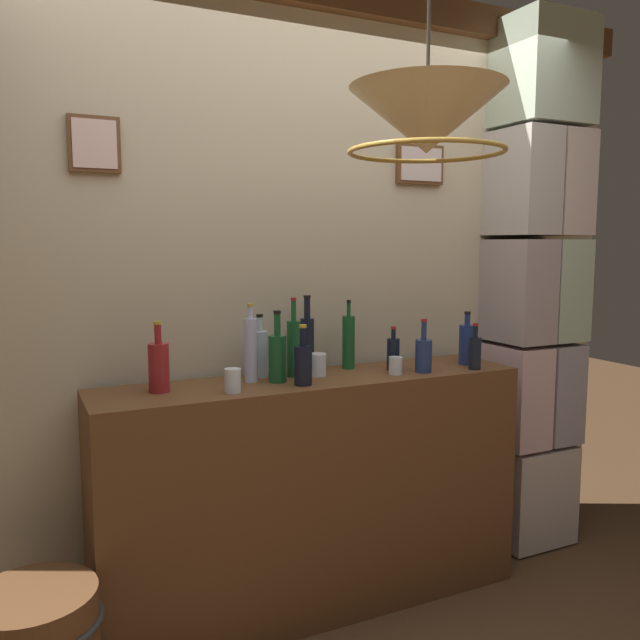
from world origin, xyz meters
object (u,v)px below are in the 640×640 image
Objects in this scene: liquor_bottle_bourbon at (294,347)px; liquor_bottle_amaro at (159,366)px; liquor_bottle_mezcal at (251,349)px; liquor_bottle_gin at (393,353)px; glass_tumbler_rocks at (233,380)px; pendant_lamp at (427,123)px; liquor_bottle_vermouth at (260,353)px; liquor_bottle_sherry at (467,343)px; glass_tumbler_shot at (317,365)px; liquor_bottle_tequila at (423,354)px; liquor_bottle_brandy at (277,356)px; liquor_bottle_whiskey at (349,341)px; liquor_bottle_port at (303,363)px; liquor_bottle_rye at (475,352)px; glass_tumbler_highball at (396,366)px; liquor_bottle_rum at (307,341)px.

liquor_bottle_bourbon reaches higher than liquor_bottle_amaro.
liquor_bottle_mezcal reaches higher than liquor_bottle_gin.
pendant_lamp is at bearing -44.87° from glass_tumbler_rocks.
liquor_bottle_sherry is (0.97, -0.15, -0.01)m from liquor_bottle_vermouth.
glass_tumbler_shot is at bearing 97.59° from pendant_lamp.
liquor_bottle_amaro is at bearing 173.94° from liquor_bottle_tequila.
liquor_bottle_tequila reaches higher than glass_tumbler_shot.
liquor_bottle_whiskey is at bearing 17.75° from liquor_bottle_brandy.
pendant_lamp reaches higher than liquor_bottle_whiskey.
liquor_bottle_port is 0.87m from liquor_bottle_sherry.
liquor_bottle_bourbon is 3.55× the size of glass_tumbler_shot.
liquor_bottle_rye is at bearing 37.55° from pendant_lamp.
pendant_lamp reaches higher than glass_tumbler_shot.
liquor_bottle_port is 0.98× the size of liquor_bottle_sherry.
liquor_bottle_bourbon is (0.20, 0.02, -0.01)m from liquor_bottle_mezcal.
liquor_bottle_whiskey reaches higher than glass_tumbler_rocks.
liquor_bottle_whiskey is at bearing 143.31° from liquor_bottle_gin.
liquor_bottle_port is at bearing -177.70° from glass_tumbler_highball.
liquor_bottle_port is at bearing -13.17° from liquor_bottle_amaro.
glass_tumbler_rocks is (-0.43, -0.26, -0.08)m from liquor_bottle_rum.
liquor_bottle_sherry is 1.16m from glass_tumbler_rocks.
liquor_bottle_mezcal reaches higher than liquor_bottle_vermouth.
liquor_bottle_sherry is (0.94, -0.02, -0.01)m from liquor_bottle_brandy.
liquor_bottle_bourbon is at bearing 173.79° from liquor_bottle_sherry.
liquor_bottle_bourbon is at bearing 165.40° from liquor_bottle_rye.
liquor_bottle_amaro reaches higher than glass_tumbler_shot.
liquor_bottle_bourbon is 0.13m from glass_tumbler_shot.
glass_tumbler_rocks is (-0.13, -0.15, -0.09)m from liquor_bottle_mezcal.
liquor_bottle_mezcal is 1.09× the size of liquor_bottle_brandy.
glass_tumbler_rocks is at bearing 177.94° from liquor_bottle_rye.
liquor_bottle_tequila reaches higher than glass_tumbler_highball.
liquor_bottle_gin is 0.10m from glass_tumbler_highball.
liquor_bottle_whiskey is 3.39× the size of glass_tumbler_rocks.
liquor_bottle_whiskey is at bearing -0.24° from liquor_bottle_vermouth.
liquor_bottle_bourbon reaches higher than liquor_bottle_brandy.
liquor_bottle_amaro is at bearing 140.05° from pendant_lamp.
liquor_bottle_mezcal is at bearing 169.32° from liquor_bottle_rye.
glass_tumbler_shot is at bearing -157.32° from liquor_bottle_whiskey.
liquor_bottle_mezcal is at bearing 2.82° from liquor_bottle_amaro.
liquor_bottle_bourbon is at bearing 5.69° from liquor_bottle_mezcal.
liquor_bottle_port is at bearing -168.13° from liquor_bottle_gin.
liquor_bottle_amaro is 0.52× the size of pendant_lamp.
liquor_bottle_brandy is 1.25× the size of liquor_bottle_tequila.
pendant_lamp is at bearing -84.09° from liquor_bottle_rum.
liquor_bottle_port is at bearing -53.37° from liquor_bottle_brandy.
liquor_bottle_rye is at bearing -22.90° from liquor_bottle_gin.
pendant_lamp is (0.38, -0.65, 0.82)m from liquor_bottle_mezcal.
glass_tumbler_highball is (-0.38, 0.06, -0.04)m from liquor_bottle_rye.
glass_tumbler_shot is (-0.35, 0.04, -0.03)m from liquor_bottle_gin.
glass_tumbler_shot is (-0.74, 0.07, -0.05)m from liquor_bottle_sherry.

